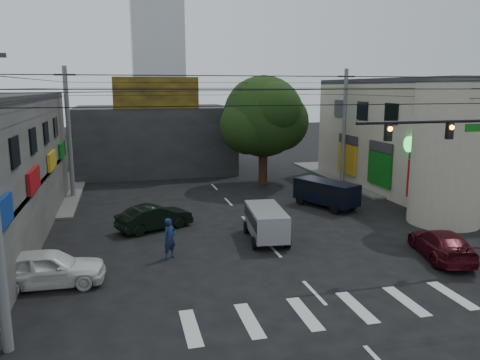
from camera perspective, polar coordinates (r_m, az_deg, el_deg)
name	(u,v)px	position (r m, az deg, el deg)	size (l,w,h in m)	color
ground	(288,265)	(21.27, 5.83, -10.22)	(160.00, 160.00, 0.00)	black
sidewalk_far_right	(408,174)	(44.89, 19.77, 0.72)	(16.00, 16.00, 0.15)	#514F4C
building_right	(448,136)	(40.37, 24.07, 4.92)	(14.00, 18.00, 8.00)	gray
corner_column	(448,155)	(29.03, 24.05, 2.83)	(4.00, 4.00, 8.00)	gray
building_far	(154,139)	(44.92, -10.43, 4.97)	(14.00, 10.00, 6.00)	#232326
billboard	(156,93)	(39.78, -10.17, 10.41)	(7.00, 0.30, 2.60)	olive
tower_distant	(156,6)	(89.97, -10.21, 20.18)	(9.00, 9.00, 44.00)	silver
street_tree	(263,117)	(37.27, 2.88, 7.71)	(6.40, 6.40, 8.70)	black
traffic_gantry	(463,154)	(23.09, 25.59, 2.85)	(7.10, 0.35, 7.20)	black
utility_pole_far_left	(69,133)	(34.91, -20.14, 5.37)	(0.32, 0.32, 9.20)	#59595B
utility_pole_far_right	(344,127)	(38.82, 12.57, 6.31)	(0.32, 0.32, 9.20)	#59595B
dark_sedan	(155,217)	(26.39, -10.36, -4.49)	(4.42, 3.02, 1.38)	black
white_compact	(48,268)	(20.26, -22.40, -9.88)	(4.48, 1.95, 1.50)	white
maroon_sedan	(441,244)	(23.64, 23.33, -7.19)	(2.92, 4.86, 1.32)	#3E0810
silver_minivan	(266,224)	(24.16, 3.19, -5.42)	(2.03, 4.06, 1.68)	#9B9DA3
navy_van	(326,194)	(31.12, 10.43, -1.72)	(3.31, 4.70, 1.76)	black
traffic_officer	(170,239)	(21.80, -8.56, -7.08)	(0.83, 0.79, 1.91)	#132145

